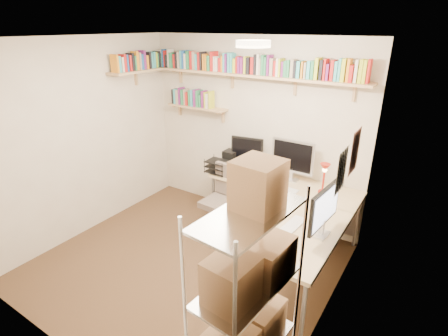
{
  "coord_description": "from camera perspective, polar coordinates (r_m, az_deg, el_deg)",
  "views": [
    {
      "loc": [
        2.23,
        -2.59,
        2.62
      ],
      "look_at": [
        0.17,
        0.55,
        1.07
      ],
      "focal_mm": 28.0,
      "sensor_mm": 36.0,
      "label": 1
    }
  ],
  "objects": [
    {
      "name": "ground",
      "position": [
        4.3,
        -6.14,
        -15.15
      ],
      "size": [
        3.2,
        3.2,
        0.0
      ],
      "primitive_type": "plane",
      "color": "#48321F",
      "rests_on": "ground"
    },
    {
      "name": "room_shell",
      "position": [
        3.58,
        -7.09,
        4.91
      ],
      "size": [
        3.24,
        3.04,
        2.52
      ],
      "color": "beige",
      "rests_on": "ground"
    },
    {
      "name": "wall_shelves",
      "position": [
        4.75,
        -1.17,
        15.34
      ],
      "size": [
        3.12,
        1.09,
        0.8
      ],
      "color": "tan",
      "rests_on": "ground"
    },
    {
      "name": "corner_desk",
      "position": [
        4.29,
        8.84,
        -3.82
      ],
      "size": [
        1.99,
        1.92,
        1.29
      ],
      "color": "beige",
      "rests_on": "ground"
    },
    {
      "name": "office_chair",
      "position": [
        4.64,
        -0.31,
        -6.15
      ],
      "size": [
        0.49,
        0.5,
        0.94
      ],
      "rotation": [
        0.0,
        0.0,
        -0.06
      ],
      "color": "black",
      "rests_on": "ground"
    },
    {
      "name": "wire_rack",
      "position": [
        2.27,
        4.08,
        -18.7
      ],
      "size": [
        0.43,
        0.78,
        1.94
      ],
      "rotation": [
        0.0,
        0.0,
        -0.09
      ],
      "color": "silver",
      "rests_on": "ground"
    }
  ]
}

